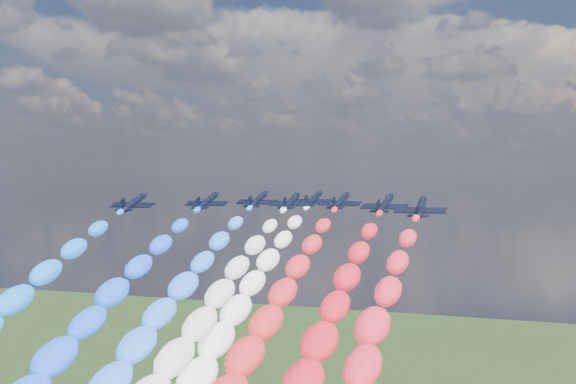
% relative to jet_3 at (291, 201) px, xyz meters
% --- Properties ---
extents(jet_0, '(8.93, 11.86, 5.74)m').
position_rel_jet_3_xyz_m(jet_0, '(-25.86, -15.63, 0.00)').
color(jet_0, black).
extents(jet_1, '(8.44, 11.50, 5.74)m').
position_rel_jet_3_xyz_m(jet_1, '(-15.81, -4.71, 0.00)').
color(jet_1, black).
extents(jet_2, '(8.56, 11.59, 5.74)m').
position_rel_jet_3_xyz_m(jet_2, '(-8.91, 4.83, 0.00)').
color(jet_2, black).
extents(trail_2, '(6.76, 100.42, 51.81)m').
position_rel_jet_3_xyz_m(trail_2, '(-8.91, -46.54, -23.95)').
color(trail_2, '#2D73FE').
extents(jet_3, '(8.71, 11.70, 5.74)m').
position_rel_jet_3_xyz_m(jet_3, '(0.00, 0.00, 0.00)').
color(jet_3, black).
extents(jet_4, '(9.03, 11.93, 5.74)m').
position_rel_jet_3_xyz_m(jet_4, '(0.95, 11.31, 0.00)').
color(jet_4, black).
extents(trail_4, '(6.76, 100.42, 51.81)m').
position_rel_jet_3_xyz_m(trail_4, '(0.95, -40.06, -23.95)').
color(trail_4, white).
extents(jet_5, '(9.05, 11.94, 5.74)m').
position_rel_jet_3_xyz_m(jet_5, '(8.86, 4.17, 0.00)').
color(jet_5, black).
extents(jet_6, '(9.14, 12.00, 5.74)m').
position_rel_jet_3_xyz_m(jet_6, '(19.72, -5.22, 0.00)').
color(jet_6, black).
extents(jet_7, '(8.95, 11.86, 5.74)m').
position_rel_jet_3_xyz_m(jet_7, '(27.95, -15.85, 0.00)').
color(jet_7, black).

